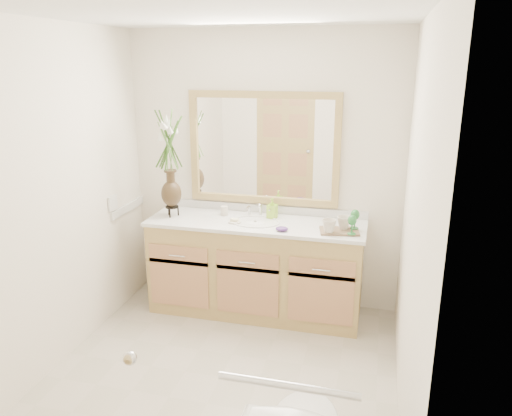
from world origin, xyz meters
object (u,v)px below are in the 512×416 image
(tumbler, at_px, (224,211))
(tray, at_px, (339,231))
(soap_bottle, at_px, (272,209))
(flower_vase, at_px, (169,151))

(tumbler, distance_m, tray, 1.04)
(soap_bottle, distance_m, tray, 0.64)
(tumbler, xyz_separation_m, tray, (1.02, -0.20, -0.03))
(soap_bottle, bearing_deg, tray, -11.29)
(flower_vase, bearing_deg, tray, -2.92)
(soap_bottle, bearing_deg, tumbler, -165.27)
(soap_bottle, xyz_separation_m, tray, (0.60, -0.23, -0.07))
(tray, bearing_deg, soap_bottle, 148.05)
(tumbler, height_order, tray, tumbler)
(flower_vase, xyz_separation_m, tumbler, (0.43, 0.13, -0.53))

